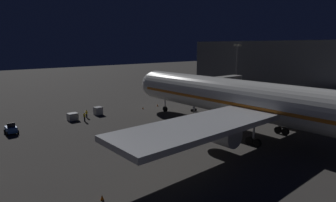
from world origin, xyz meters
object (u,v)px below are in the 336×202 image
jet_bridge (210,84)px  ground_crew_by_belt_loader (87,113)px  apron_floodlight_mast (237,67)px  ground_crew_near_nose_gear (84,116)px  traffic_cone_nose_starboard (143,108)px  airliner_at_gate (265,103)px  baggage_container_mid_row (73,117)px  baggage_tug_spare (11,129)px  traffic_cone_nose_port (158,105)px  baggage_container_near_belt (98,111)px  traffic_cone_wingtip_svc_side (102,197)px

jet_bridge → ground_crew_by_belt_loader: jet_bridge is taller
apron_floodlight_mast → ground_crew_by_belt_loader: (41.26, -6.75, -7.98)m
ground_crew_near_nose_gear → traffic_cone_nose_starboard: ground_crew_near_nose_gear is taller
airliner_at_gate → traffic_cone_nose_starboard: size_ratio=114.16×
traffic_cone_nose_starboard → baggage_container_mid_row: bearing=-2.8°
baggage_tug_spare → apron_floodlight_mast: bearing=175.0°
apron_floodlight_mast → ground_crew_near_nose_gear: bearing=-5.7°
apron_floodlight_mast → ground_crew_near_nose_gear: size_ratio=8.15×
ground_crew_by_belt_loader → traffic_cone_nose_port: bearing=177.2°
baggage_tug_spare → baggage_container_near_belt: baggage_tug_spare is taller
baggage_container_near_belt → ground_crew_near_nose_gear: 5.75m
jet_bridge → ground_crew_by_belt_loader: 28.50m
apron_floodlight_mast → baggage_tug_spare: size_ratio=6.21×
jet_bridge → baggage_container_near_belt: 26.14m
baggage_container_near_belt → traffic_cone_nose_starboard: bearing=170.1°
ground_crew_near_nose_gear → airliner_at_gate: bearing=121.5°
airliner_at_gate → baggage_tug_spare: bearing=-43.8°
baggage_container_mid_row → ground_crew_by_belt_loader: (-2.97, -0.06, 0.21)m
traffic_cone_nose_port → jet_bridge: bearing=130.6°
ground_crew_by_belt_loader → traffic_cone_nose_starboard: (-13.56, 0.88, -0.66)m
baggage_container_near_belt → ground_crew_by_belt_loader: (3.06, 0.95, 0.11)m
apron_floodlight_mast → baggage_container_near_belt: bearing=-11.4°
ground_crew_near_nose_gear → traffic_cone_wingtip_svc_side: 30.27m
baggage_container_near_belt → traffic_cone_nose_port: 15.02m
ground_crew_by_belt_loader → traffic_cone_nose_port: size_ratio=3.08×
baggage_container_mid_row → ground_crew_near_nose_gear: size_ratio=1.00×
airliner_at_gate → ground_crew_near_nose_gear: (17.32, -28.26, -4.69)m
baggage_container_near_belt → baggage_container_mid_row: 6.11m
traffic_cone_nose_starboard → baggage_tug_spare: bearing=2.2°
airliner_at_gate → ground_crew_by_belt_loader: 34.87m
baggage_container_near_belt → jet_bridge: bearing=153.8°
airliner_at_gate → jet_bridge: airliner_at_gate is taller
airliner_at_gate → baggage_tug_spare: airliner_at_gate is taller
airliner_at_gate → ground_crew_near_nose_gear: size_ratio=33.98×
jet_bridge → baggage_container_mid_row: (29.06, -10.30, -5.13)m
baggage_tug_spare → airliner_at_gate: bearing=136.2°
apron_floodlight_mast → baggage_container_near_belt: apron_floodlight_mast is taller
jet_bridge → baggage_tug_spare: size_ratio=7.78×
baggage_tug_spare → traffic_cone_nose_port: baggage_tug_spare is taller
baggage_container_mid_row → ground_crew_near_nose_gear: bearing=120.2°
airliner_at_gate → traffic_cone_nose_port: (-2.20, -29.86, -5.43)m
jet_bridge → ground_crew_by_belt_loader: (26.09, -10.36, -4.92)m
ground_crew_by_belt_loader → traffic_cone_wingtip_svc_side: size_ratio=3.08×
baggage_container_near_belt → traffic_cone_wingtip_svc_side: (15.58, 31.63, -0.55)m
baggage_container_mid_row → traffic_cone_nose_starboard: (-16.53, 0.82, -0.44)m
jet_bridge → baggage_container_mid_row: 31.25m
baggage_container_mid_row → traffic_cone_wingtip_svc_side: 32.08m
airliner_at_gate → traffic_cone_nose_port: 30.43m
ground_crew_near_nose_gear → traffic_cone_nose_port: (-19.52, -1.60, -0.74)m
traffic_cone_nose_port → traffic_cone_wingtip_svc_side: 42.63m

